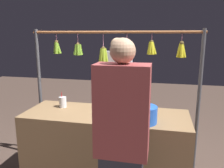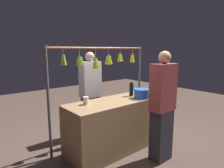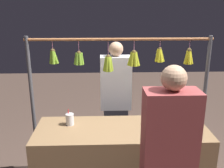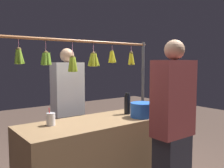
# 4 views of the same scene
# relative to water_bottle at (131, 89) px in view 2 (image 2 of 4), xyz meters

# --- Properties ---
(ground_plane) EXTENTS (12.00, 12.00, 0.00)m
(ground_plane) POSITION_rel_water_bottle_xyz_m (0.41, 0.06, -1.02)
(ground_plane) COLOR #503D34
(market_counter) EXTENTS (1.83, 0.66, 0.89)m
(market_counter) POSITION_rel_water_bottle_xyz_m (0.41, 0.06, -0.57)
(market_counter) COLOR olive
(market_counter) RESTS_ON ground
(display_rack) EXTENTS (2.14, 0.14, 1.82)m
(display_rack) POSITION_rel_water_bottle_xyz_m (0.41, -0.37, 0.32)
(display_rack) COLOR #4C4C51
(display_rack) RESTS_ON ground
(water_bottle) EXTENTS (0.08, 0.08, 0.26)m
(water_bottle) POSITION_rel_water_bottle_xyz_m (0.00, 0.00, 0.00)
(water_bottle) COLOR black
(water_bottle) RESTS_ON market_counter
(blue_bucket) EXTENTS (0.27, 0.27, 0.17)m
(blue_bucket) POSITION_rel_water_bottle_xyz_m (-0.02, 0.24, -0.04)
(blue_bucket) COLOR blue
(blue_bucket) RESTS_ON market_counter
(drink_cup) EXTENTS (0.09, 0.09, 0.18)m
(drink_cup) POSITION_rel_water_bottle_xyz_m (0.97, -0.05, -0.06)
(drink_cup) COLOR silver
(drink_cup) RESTS_ON market_counter
(vendor_person) EXTENTS (0.41, 0.22, 1.71)m
(vendor_person) POSITION_rel_water_bottle_xyz_m (0.44, -0.73, -0.17)
(vendor_person) COLOR #2D2D38
(vendor_person) RESTS_ON ground
(customer_person) EXTENTS (0.41, 0.22, 1.74)m
(customer_person) POSITION_rel_water_bottle_xyz_m (0.10, 0.78, -0.16)
(customer_person) COLOR #2D2D38
(customer_person) RESTS_ON ground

